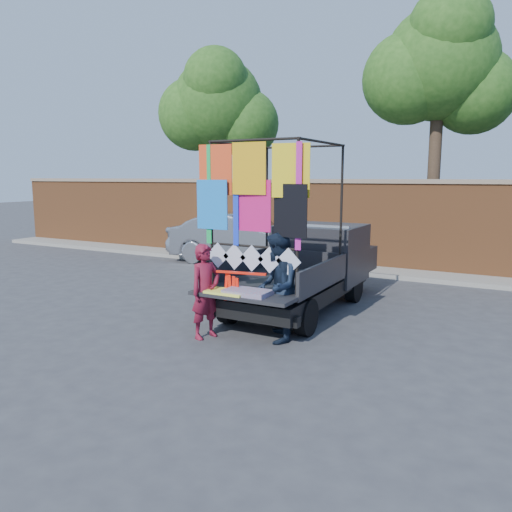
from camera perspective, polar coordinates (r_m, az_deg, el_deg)
The scene contains 10 objects.
ground at distance 8.53m, azimuth 2.77°, elevation -9.25°, with size 90.00×90.00×0.00m, color #38383A.
brick_wall at distance 14.79m, azimuth 14.77°, elevation 3.51°, with size 30.00×0.45×2.61m.
curb at distance 14.29m, azimuth 13.89°, elevation -1.77°, with size 30.00×1.20×0.12m, color gray.
tree_left at distance 18.54m, azimuth -4.48°, elevation 16.59°, with size 4.20×3.30×7.05m.
tree_mid at distance 15.90m, azimuth 20.27°, elevation 19.46°, with size 4.20×3.30×7.73m.
pickup_truck at distance 10.59m, azimuth 6.32°, elevation -1.08°, with size 2.07×5.21×3.28m.
sedan at distance 15.55m, azimuth -1.46°, elevation 2.01°, with size 1.63×4.68×1.54m, color #A3A5AA.
woman at distance 8.35m, azimuth -5.78°, elevation -4.03°, with size 0.58×0.38×1.59m, color maroon.
man at distance 8.12m, azimuth 2.45°, elevation -3.59°, with size 0.88×0.68×1.80m, color black.
streamer_bundle at distance 8.23m, azimuth -2.34°, elevation -3.10°, with size 0.86×0.19×0.60m.
Camera 1 is at (3.52, -7.30, 2.68)m, focal length 35.00 mm.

